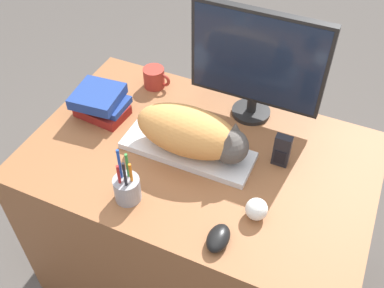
# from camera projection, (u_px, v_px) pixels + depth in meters

# --- Properties ---
(desk) EXTENTS (1.18, 0.76, 0.75)m
(desk) POSITION_uv_depth(u_px,v_px,m) (198.00, 219.00, 1.81)
(desk) COLOR brown
(desk) RESTS_ON ground_plane
(keyboard) EXTENTS (0.46, 0.16, 0.02)m
(keyboard) POSITION_uv_depth(u_px,v_px,m) (188.00, 150.00, 1.54)
(keyboard) COLOR silver
(keyboard) RESTS_ON desk
(cat) EXTENTS (0.39, 0.18, 0.16)m
(cat) POSITION_uv_depth(u_px,v_px,m) (193.00, 133.00, 1.47)
(cat) COLOR #D18C47
(cat) RESTS_ON keyboard
(monitor) EXTENTS (0.48, 0.14, 0.43)m
(monitor) POSITION_uv_depth(u_px,v_px,m) (257.00, 62.00, 1.53)
(monitor) COLOR black
(monitor) RESTS_ON desk
(computer_mouse) EXTENTS (0.06, 0.10, 0.04)m
(computer_mouse) POSITION_uv_depth(u_px,v_px,m) (218.00, 238.00, 1.28)
(computer_mouse) COLOR black
(computer_mouse) RESTS_ON desk
(coffee_mug) EXTENTS (0.11, 0.08, 0.08)m
(coffee_mug) POSITION_uv_depth(u_px,v_px,m) (155.00, 78.00, 1.79)
(coffee_mug) COLOR #9E2D23
(coffee_mug) RESTS_ON desk
(pen_cup) EXTENTS (0.08, 0.08, 0.20)m
(pen_cup) POSITION_uv_depth(u_px,v_px,m) (127.00, 188.00, 1.38)
(pen_cup) COLOR #939399
(pen_cup) RESTS_ON desk
(baseball) EXTENTS (0.07, 0.07, 0.07)m
(baseball) POSITION_uv_depth(u_px,v_px,m) (257.00, 209.00, 1.34)
(baseball) COLOR silver
(baseball) RESTS_ON desk
(phone) EXTENTS (0.05, 0.03, 0.12)m
(phone) POSITION_uv_depth(u_px,v_px,m) (282.00, 151.00, 1.47)
(phone) COLOR black
(phone) RESTS_ON desk
(book_stack) EXTENTS (0.20, 0.18, 0.10)m
(book_stack) POSITION_uv_depth(u_px,v_px,m) (101.00, 103.00, 1.66)
(book_stack) COLOR maroon
(book_stack) RESTS_ON desk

